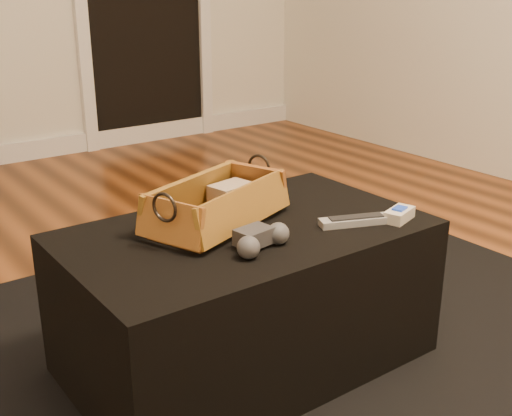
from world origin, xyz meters
TOP-DOWN VIEW (x-y plane):
  - floor at (0.00, 0.00)m, footprint 5.00×5.50m
  - area_rug at (0.22, 0.02)m, footprint 2.60×2.00m
  - ottoman at (0.22, 0.07)m, footprint 1.00×0.60m
  - tv_remote at (0.16, 0.12)m, footprint 0.23×0.15m
  - cloth_bundle at (0.27, 0.21)m, footprint 0.13×0.10m
  - wicker_basket at (0.18, 0.14)m, footprint 0.48×0.36m
  - game_controller at (0.17, -0.08)m, footprint 0.19×0.12m
  - silver_remote at (0.49, -0.09)m, footprint 0.21×0.12m
  - cream_gadget at (0.61, -0.14)m, footprint 0.12×0.08m

SIDE VIEW (x-z plane):
  - floor at x=0.00m, z-range -0.01..0.00m
  - area_rug at x=0.22m, z-range 0.00..0.01m
  - ottoman at x=0.22m, z-range 0.01..0.43m
  - silver_remote at x=0.49m, z-range 0.43..0.46m
  - cream_gadget at x=0.61m, z-range 0.43..0.47m
  - tv_remote at x=0.16m, z-range 0.45..0.47m
  - game_controller at x=0.17m, z-range 0.43..0.49m
  - cloth_bundle at x=0.27m, z-range 0.45..0.51m
  - wicker_basket at x=0.18m, z-range 0.41..0.56m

